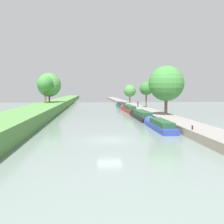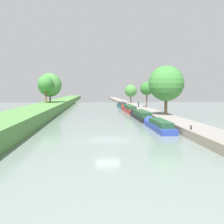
{
  "view_description": "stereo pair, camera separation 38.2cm",
  "coord_description": "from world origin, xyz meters",
  "px_view_note": "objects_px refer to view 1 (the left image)",
  "views": [
    {
      "loc": [
        -1.94,
        -25.5,
        4.98
      ],
      "look_at": [
        2.06,
        21.01,
        1.0
      ],
      "focal_mm": 41.01,
      "sensor_mm": 36.0,
      "label": 1
    },
    {
      "loc": [
        -1.56,
        -25.54,
        4.98
      ],
      "look_at": [
        2.06,
        21.01,
        1.0
      ],
      "focal_mm": 41.01,
      "sensor_mm": 36.0,
      "label": 2
    }
  ],
  "objects_px": {
    "narrowboat_red": "(128,109)",
    "person_walking": "(138,103)",
    "narrowboat_black": "(141,115)",
    "narrowboat_blue": "(159,125)",
    "narrowboat_teal": "(121,105)",
    "mooring_bollard_far": "(124,103)",
    "mooring_bollard_near": "(192,127)"
  },
  "relations": [
    {
      "from": "narrowboat_red",
      "to": "mooring_bollard_near",
      "type": "relative_size",
      "value": 36.24
    },
    {
      "from": "narrowboat_blue",
      "to": "person_walking",
      "type": "bearing_deg",
      "value": 84.3
    },
    {
      "from": "narrowboat_red",
      "to": "narrowboat_teal",
      "type": "relative_size",
      "value": 1.26
    },
    {
      "from": "narrowboat_black",
      "to": "narrowboat_red",
      "type": "height_order",
      "value": "narrowboat_red"
    },
    {
      "from": "mooring_bollard_near",
      "to": "mooring_bollard_far",
      "type": "xyz_separation_m",
      "value": [
        0.0,
        54.59,
        0.0
      ]
    },
    {
      "from": "narrowboat_blue",
      "to": "narrowboat_teal",
      "type": "height_order",
      "value": "narrowboat_teal"
    },
    {
      "from": "mooring_bollard_near",
      "to": "mooring_bollard_far",
      "type": "bearing_deg",
      "value": 90.0
    },
    {
      "from": "mooring_bollard_near",
      "to": "person_walking",
      "type": "bearing_deg",
      "value": 88.19
    },
    {
      "from": "narrowboat_black",
      "to": "narrowboat_red",
      "type": "bearing_deg",
      "value": 89.79
    },
    {
      "from": "narrowboat_red",
      "to": "person_walking",
      "type": "bearing_deg",
      "value": 45.66
    },
    {
      "from": "narrowboat_teal",
      "to": "mooring_bollard_far",
      "type": "height_order",
      "value": "narrowboat_teal"
    },
    {
      "from": "narrowboat_blue",
      "to": "narrowboat_red",
      "type": "height_order",
      "value": "narrowboat_red"
    },
    {
      "from": "narrowboat_blue",
      "to": "narrowboat_red",
      "type": "relative_size",
      "value": 0.62
    },
    {
      "from": "narrowboat_blue",
      "to": "narrowboat_black",
      "type": "height_order",
      "value": "narrowboat_black"
    },
    {
      "from": "narrowboat_black",
      "to": "person_walking",
      "type": "xyz_separation_m",
      "value": [
        2.95,
        18.28,
        1.15
      ]
    },
    {
      "from": "narrowboat_blue",
      "to": "mooring_bollard_far",
      "type": "relative_size",
      "value": 22.51
    },
    {
      "from": "narrowboat_blue",
      "to": "person_walking",
      "type": "relative_size",
      "value": 6.1
    },
    {
      "from": "mooring_bollard_far",
      "to": "narrowboat_red",
      "type": "bearing_deg",
      "value": -94.79
    },
    {
      "from": "narrowboat_blue",
      "to": "mooring_bollard_near",
      "type": "relative_size",
      "value": 22.51
    },
    {
      "from": "narrowboat_teal",
      "to": "mooring_bollard_far",
      "type": "relative_size",
      "value": 28.67
    },
    {
      "from": "narrowboat_teal",
      "to": "mooring_bollard_far",
      "type": "bearing_deg",
      "value": 74.6
    },
    {
      "from": "narrowboat_red",
      "to": "narrowboat_blue",
      "type": "bearing_deg",
      "value": -90.33
    },
    {
      "from": "narrowboat_red",
      "to": "person_walking",
      "type": "height_order",
      "value": "person_walking"
    },
    {
      "from": "narrowboat_blue",
      "to": "narrowboat_black",
      "type": "relative_size",
      "value": 0.8
    },
    {
      "from": "person_walking",
      "to": "mooring_bollard_near",
      "type": "distance_m",
      "value": 36.86
    },
    {
      "from": "narrowboat_red",
      "to": "mooring_bollard_near",
      "type": "distance_m",
      "value": 33.92
    },
    {
      "from": "narrowboat_red",
      "to": "mooring_bollard_near",
      "type": "bearing_deg",
      "value": -87.06
    },
    {
      "from": "narrowboat_black",
      "to": "person_walking",
      "type": "bearing_deg",
      "value": 80.82
    },
    {
      "from": "narrowboat_black",
      "to": "narrowboat_teal",
      "type": "distance_m",
      "value": 29.91
    },
    {
      "from": "narrowboat_black",
      "to": "narrowboat_red",
      "type": "relative_size",
      "value": 0.78
    },
    {
      "from": "person_walking",
      "to": "narrowboat_blue",
      "type": "bearing_deg",
      "value": -95.7
    },
    {
      "from": "narrowboat_teal",
      "to": "mooring_bollard_near",
      "type": "height_order",
      "value": "narrowboat_teal"
    }
  ]
}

